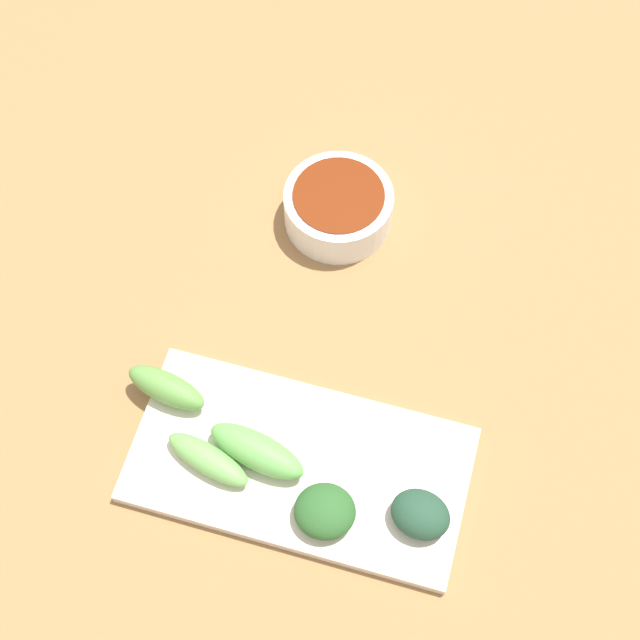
# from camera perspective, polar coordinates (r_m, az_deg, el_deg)

# --- Properties ---
(tabletop) EXTENTS (2.10, 2.10, 0.02)m
(tabletop) POSITION_cam_1_polar(r_m,az_deg,el_deg) (0.89, -0.23, -1.22)
(tabletop) COLOR olive
(tabletop) RESTS_ON ground
(sauce_bowl) EXTENTS (0.11, 0.11, 0.04)m
(sauce_bowl) POSITION_cam_1_polar(r_m,az_deg,el_deg) (0.93, 1.11, 6.83)
(sauce_bowl) COLOR white
(sauce_bowl) RESTS_ON tabletop
(serving_plate) EXTENTS (0.14, 0.29, 0.01)m
(serving_plate) POSITION_cam_1_polar(r_m,az_deg,el_deg) (0.83, -1.25, -8.67)
(serving_plate) COLOR silver
(serving_plate) RESTS_ON tabletop
(broccoli_leafy_0) EXTENTS (0.05, 0.06, 0.03)m
(broccoli_leafy_0) POSITION_cam_1_polar(r_m,az_deg,el_deg) (0.80, 6.04, -11.50)
(broccoli_leafy_0) COLOR #234933
(broccoli_leafy_0) RESTS_ON serving_plate
(broccoli_leafy_1) EXTENTS (0.06, 0.06, 0.03)m
(broccoli_leafy_1) POSITION_cam_1_polar(r_m,az_deg,el_deg) (0.79, 0.29, -11.38)
(broccoli_leafy_1) COLOR #2A5D28
(broccoli_leafy_1) RESTS_ON serving_plate
(broccoli_stalk_2) EXTENTS (0.04, 0.08, 0.03)m
(broccoli_stalk_2) POSITION_cam_1_polar(r_m,az_deg,el_deg) (0.84, -9.19, -4.03)
(broccoli_stalk_2) COLOR #619F47
(broccoli_stalk_2) RESTS_ON serving_plate
(broccoli_stalk_3) EXTENTS (0.05, 0.09, 0.03)m
(broccoli_stalk_3) POSITION_cam_1_polar(r_m,az_deg,el_deg) (0.81, -3.81, -7.84)
(broccoli_stalk_3) COLOR #65B553
(broccoli_stalk_3) RESTS_ON serving_plate
(broccoli_stalk_4) EXTENTS (0.05, 0.08, 0.02)m
(broccoli_stalk_4) POSITION_cam_1_polar(r_m,az_deg,el_deg) (0.82, -6.73, -8.29)
(broccoli_stalk_4) COLOR #6EB357
(broccoli_stalk_4) RESTS_ON serving_plate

